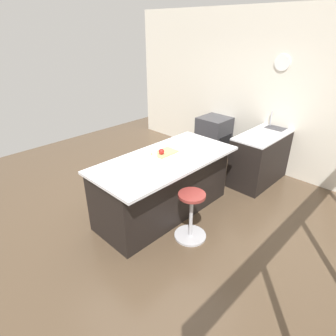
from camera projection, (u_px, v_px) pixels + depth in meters
ground_plane at (155, 208)px, 4.53m from camera, size 7.78×7.78×0.00m
interior_partition_left at (251, 91)px, 5.54m from camera, size 0.15×5.98×2.97m
sink_cabinet at (268, 153)px, 5.34m from camera, size 1.81×0.60×1.21m
oven_range at (214, 138)px, 6.13m from camera, size 0.60×0.61×0.90m
kitchen_island at (163, 185)px, 4.26m from camera, size 2.17×1.04×0.93m
stool_by_window at (191, 217)px, 3.78m from camera, size 0.44×0.44×0.69m
cutting_board at (165, 153)px, 4.18m from camera, size 0.36×0.24×0.02m
apple_red at (161, 152)px, 4.08m from camera, size 0.08×0.08×0.08m
water_bottle at (155, 158)px, 3.75m from camera, size 0.06×0.06×0.31m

